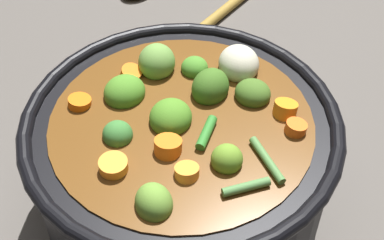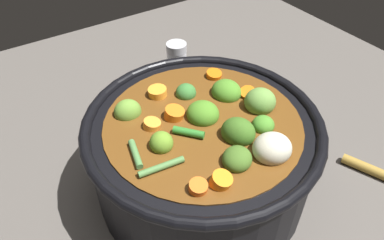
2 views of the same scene
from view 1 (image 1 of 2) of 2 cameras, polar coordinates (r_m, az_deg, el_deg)
The scene contains 3 objects.
ground_plane at distance 0.61m, azimuth -0.93°, elevation -8.02°, with size 1.10×1.10×0.00m, color #514C47.
cooking_pot at distance 0.56m, azimuth -0.99°, elevation -3.93°, with size 0.30×0.30×0.15m.
wooden_spoon at distance 0.87m, azimuth -1.84°, elevation 11.89°, with size 0.22×0.23×0.02m.
Camera 1 is at (0.31, -0.18, 0.49)m, focal length 52.47 mm.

